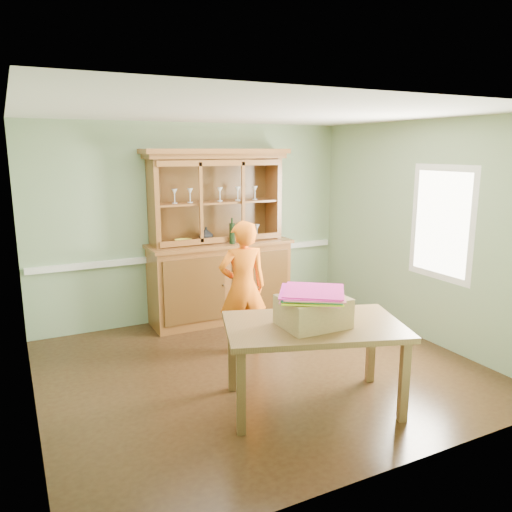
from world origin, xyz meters
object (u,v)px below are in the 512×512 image
dining_table (314,333)px  cardboard_box (313,311)px  china_hutch (219,262)px  person (243,287)px

dining_table → cardboard_box: cardboard_box is taller
china_hutch → person: bearing=-99.4°
person → china_hutch: bearing=-91.2°
china_hutch → dining_table: bearing=-93.6°
china_hutch → cardboard_box: bearing=-94.3°
china_hutch → dining_table: 2.65m
cardboard_box → person: 1.49m
china_hutch → cardboard_box: (-0.20, -2.68, 0.11)m
dining_table → cardboard_box: size_ratio=3.20×
cardboard_box → person: (0.00, 1.48, -0.15)m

